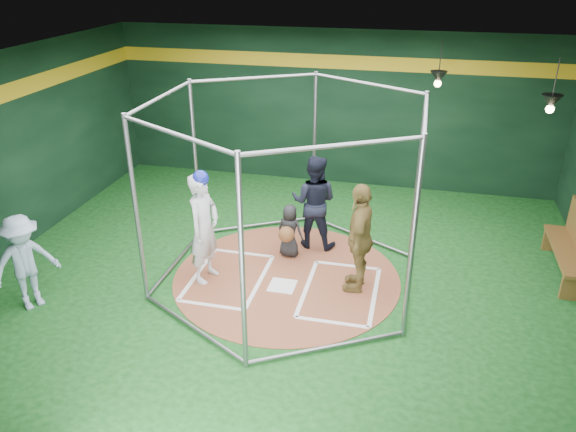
% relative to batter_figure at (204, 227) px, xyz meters
% --- Properties ---
extents(room_shell, '(10.10, 9.10, 3.53)m').
position_rel_batter_figure_xyz_m(room_shell, '(1.29, 0.34, 0.79)').
color(room_shell, '#0E3D12').
rests_on(room_shell, ground).
extents(clay_disc, '(3.80, 3.80, 0.01)m').
position_rel_batter_figure_xyz_m(clay_disc, '(1.29, 0.33, -0.96)').
color(clay_disc, brown).
rests_on(clay_disc, ground).
extents(home_plate, '(0.43, 0.43, 0.01)m').
position_rel_batter_figure_xyz_m(home_plate, '(1.29, 0.03, -0.95)').
color(home_plate, white).
rests_on(home_plate, clay_disc).
extents(batter_box_left, '(1.17, 1.77, 0.01)m').
position_rel_batter_figure_xyz_m(batter_box_left, '(0.34, 0.08, -0.95)').
color(batter_box_left, white).
rests_on(batter_box_left, clay_disc).
extents(batter_box_right, '(1.17, 1.77, 0.01)m').
position_rel_batter_figure_xyz_m(batter_box_right, '(2.24, 0.08, -0.95)').
color(batter_box_right, white).
rests_on(batter_box_right, clay_disc).
extents(batting_cage, '(4.05, 4.67, 3.00)m').
position_rel_batter_figure_xyz_m(batting_cage, '(1.29, 0.33, 0.54)').
color(batting_cage, gray).
rests_on(batting_cage, ground).
extents(pendant_lamp_near, '(0.34, 0.34, 0.90)m').
position_rel_batter_figure_xyz_m(pendant_lamp_near, '(3.49, 3.93, 1.78)').
color(pendant_lamp_near, black).
rests_on(pendant_lamp_near, room_shell).
extents(pendant_lamp_far, '(0.34, 0.34, 0.90)m').
position_rel_batter_figure_xyz_m(pendant_lamp_far, '(5.29, 2.33, 1.78)').
color(pendant_lamp_far, black).
rests_on(pendant_lamp_far, room_shell).
extents(batter_figure, '(0.56, 0.75, 1.92)m').
position_rel_batter_figure_xyz_m(batter_figure, '(0.00, 0.00, 0.00)').
color(batter_figure, silver).
rests_on(batter_figure, clay_disc).
extents(visitor_leopard, '(0.46, 1.07, 1.81)m').
position_rel_batter_figure_xyz_m(visitor_leopard, '(2.48, 0.30, -0.05)').
color(visitor_leopard, '#A78D47').
rests_on(visitor_leopard, clay_disc).
extents(catcher_figure, '(0.52, 0.58, 0.98)m').
position_rel_batter_figure_xyz_m(catcher_figure, '(1.17, 1.05, -0.46)').
color(catcher_figure, black).
rests_on(catcher_figure, clay_disc).
extents(umpire, '(0.88, 0.70, 1.75)m').
position_rel_batter_figure_xyz_m(umpire, '(1.50, 1.57, -0.08)').
color(umpire, black).
rests_on(umpire, clay_disc).
extents(bystander_blue, '(1.01, 1.14, 1.53)m').
position_rel_batter_figure_xyz_m(bystander_blue, '(-2.33, -1.38, -0.20)').
color(bystander_blue, '#91AAC0').
rests_on(bystander_blue, ground).
extents(dugout_bench, '(0.43, 1.86, 1.08)m').
position_rel_batter_figure_xyz_m(dugout_bench, '(5.92, 1.56, -0.41)').
color(dugout_bench, brown).
rests_on(dugout_bench, ground).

